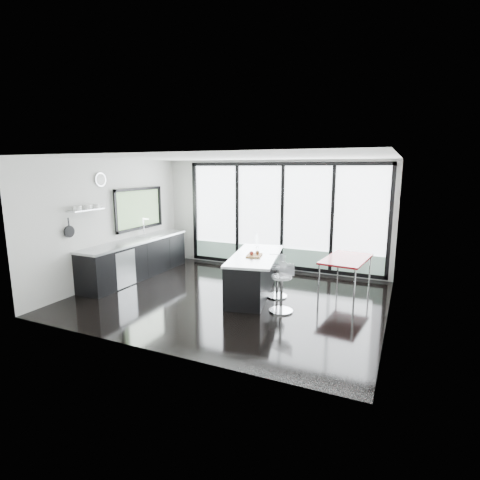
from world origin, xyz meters
The scene contains 11 objects.
floor centered at (0.00, 0.00, 0.00)m, with size 6.00×5.00×0.00m, color black.
ceiling centered at (0.00, 0.00, 2.80)m, with size 6.00×5.00×0.00m, color white.
wall_back centered at (0.27, 2.47, 1.27)m, with size 6.00×0.09×2.80m.
wall_front centered at (0.00, -2.50, 1.40)m, with size 6.00×0.00×2.80m, color silver.
wall_left centered at (-2.97, 0.27, 1.56)m, with size 0.26×5.00×2.80m.
wall_right centered at (3.00, 0.00, 1.40)m, with size 0.00×5.00×2.80m, color silver.
counter_cabinets centered at (-2.67, 0.40, 0.46)m, with size 0.69×3.24×1.36m.
island centered at (0.35, 0.35, 0.44)m, with size 1.30×2.25×1.12m.
bar_stool_near centered at (1.20, -0.30, 0.35)m, with size 0.44×0.44×0.69m, color silver.
bar_stool_far centered at (0.87, 0.44, 0.33)m, with size 0.42×0.42×0.67m, color silver.
red_table centered at (2.09, 1.28, 0.38)m, with size 0.81×1.41×0.76m, color maroon.
Camera 1 is at (3.20, -6.54, 2.60)m, focal length 28.00 mm.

